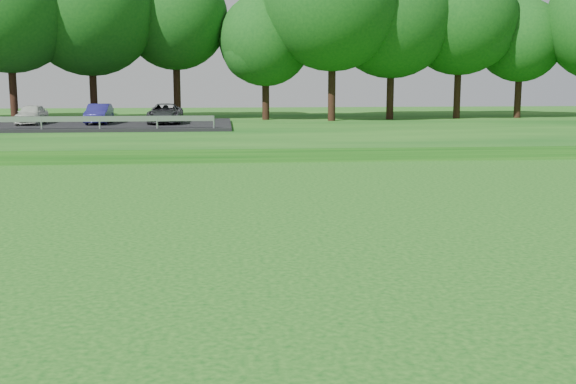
{
  "coord_description": "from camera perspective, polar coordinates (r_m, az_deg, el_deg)",
  "views": [
    {
      "loc": [
        -12.49,
        -11.93,
        3.83
      ],
      "look_at": [
        -11.11,
        3.3,
        1.3
      ],
      "focal_mm": 45.0,
      "sensor_mm": 36.0,
      "label": 1
    }
  ],
  "objects": [
    {
      "name": "parking_lot",
      "position": [
        46.24,
        -19.42,
        5.38
      ],
      "size": [
        24.0,
        9.0,
        1.38
      ],
      "color": "black",
      "rests_on": "berm"
    },
    {
      "name": "walking_path",
      "position": [
        34.5,
        16.12,
        2.67
      ],
      "size": [
        130.0,
        1.6,
        0.04
      ],
      "primitive_type": "cube",
      "color": "gray",
      "rests_on": "ground"
    },
    {
      "name": "berm",
      "position": [
        47.73,
        10.06,
        5.0
      ],
      "size": [
        130.0,
        30.0,
        0.6
      ],
      "primitive_type": "cube",
      "color": "#0D4712",
      "rests_on": "ground"
    },
    {
      "name": "treeline",
      "position": [
        51.65,
        9.13,
        14.01
      ],
      "size": [
        104.0,
        7.0,
        15.0
      ],
      "primitive_type": null,
      "color": "#0F4513",
      "rests_on": "berm"
    }
  ]
}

